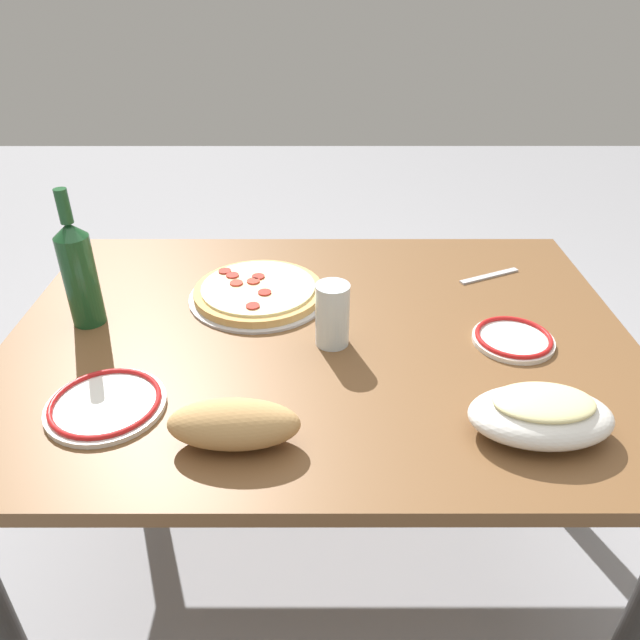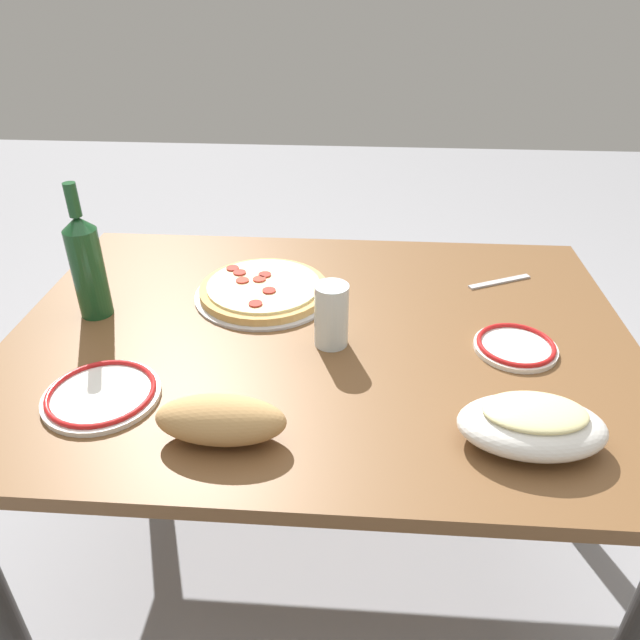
{
  "view_description": "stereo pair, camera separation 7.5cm",
  "coord_description": "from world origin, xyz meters",
  "px_view_note": "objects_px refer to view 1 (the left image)",
  "views": [
    {
      "loc": [
        0.0,
        1.07,
        1.4
      ],
      "look_at": [
        0.0,
        0.0,
        0.74
      ],
      "focal_mm": 33.69,
      "sensor_mm": 36.0,
      "label": 1
    },
    {
      "loc": [
        -0.07,
        1.07,
        1.4
      ],
      "look_at": [
        0.0,
        0.0,
        0.74
      ],
      "focal_mm": 33.69,
      "sensor_mm": 36.0,
      "label": 2
    }
  ],
  "objects_px": {
    "water_glass": "(333,315)",
    "side_plate_far": "(514,339)",
    "wine_bottle": "(79,272)",
    "bread_loaf": "(234,424)",
    "side_plate_near": "(106,404)",
    "pepperoni_pizza": "(259,292)",
    "dining_table": "(320,372)",
    "baked_pasta_dish": "(542,414)"
  },
  "relations": [
    {
      "from": "pepperoni_pizza",
      "to": "water_glass",
      "type": "height_order",
      "value": "water_glass"
    },
    {
      "from": "dining_table",
      "to": "baked_pasta_dish",
      "type": "bearing_deg",
      "value": 139.43
    },
    {
      "from": "water_glass",
      "to": "side_plate_far",
      "type": "bearing_deg",
      "value": -179.78
    },
    {
      "from": "pepperoni_pizza",
      "to": "bread_loaf",
      "type": "bearing_deg",
      "value": 90.51
    },
    {
      "from": "wine_bottle",
      "to": "water_glass",
      "type": "xyz_separation_m",
      "value": [
        -0.53,
        0.08,
        -0.05
      ]
    },
    {
      "from": "dining_table",
      "to": "water_glass",
      "type": "xyz_separation_m",
      "value": [
        -0.03,
        0.04,
        0.17
      ]
    },
    {
      "from": "bread_loaf",
      "to": "side_plate_near",
      "type": "bearing_deg",
      "value": -20.59
    },
    {
      "from": "bread_loaf",
      "to": "water_glass",
      "type": "bearing_deg",
      "value": -118.8
    },
    {
      "from": "side_plate_far",
      "to": "water_glass",
      "type": "bearing_deg",
      "value": 0.22
    },
    {
      "from": "dining_table",
      "to": "bread_loaf",
      "type": "xyz_separation_m",
      "value": [
        0.14,
        0.34,
        0.15
      ]
    },
    {
      "from": "pepperoni_pizza",
      "to": "wine_bottle",
      "type": "xyz_separation_m",
      "value": [
        0.36,
        0.11,
        0.11
      ]
    },
    {
      "from": "baked_pasta_dish",
      "to": "bread_loaf",
      "type": "relative_size",
      "value": 1.11
    },
    {
      "from": "wine_bottle",
      "to": "baked_pasta_dish",
      "type": "bearing_deg",
      "value": 157.68
    },
    {
      "from": "water_glass",
      "to": "side_plate_far",
      "type": "xyz_separation_m",
      "value": [
        -0.37,
        -0.0,
        -0.06
      ]
    },
    {
      "from": "side_plate_far",
      "to": "baked_pasta_dish",
      "type": "bearing_deg",
      "value": 82.7
    },
    {
      "from": "wine_bottle",
      "to": "side_plate_near",
      "type": "height_order",
      "value": "wine_bottle"
    },
    {
      "from": "pepperoni_pizza",
      "to": "water_glass",
      "type": "distance_m",
      "value": 0.26
    },
    {
      "from": "dining_table",
      "to": "wine_bottle",
      "type": "xyz_separation_m",
      "value": [
        0.5,
        -0.04,
        0.23
      ]
    },
    {
      "from": "dining_table",
      "to": "baked_pasta_dish",
      "type": "relative_size",
      "value": 5.49
    },
    {
      "from": "baked_pasta_dish",
      "to": "bread_loaf",
      "type": "bearing_deg",
      "value": 2.94
    },
    {
      "from": "pepperoni_pizza",
      "to": "dining_table",
      "type": "bearing_deg",
      "value": 133.32
    },
    {
      "from": "baked_pasta_dish",
      "to": "water_glass",
      "type": "height_order",
      "value": "water_glass"
    },
    {
      "from": "side_plate_far",
      "to": "bread_loaf",
      "type": "relative_size",
      "value": 0.77
    },
    {
      "from": "pepperoni_pizza",
      "to": "wine_bottle",
      "type": "relative_size",
      "value": 1.08
    },
    {
      "from": "water_glass",
      "to": "bread_loaf",
      "type": "height_order",
      "value": "water_glass"
    },
    {
      "from": "dining_table",
      "to": "pepperoni_pizza",
      "type": "height_order",
      "value": "pepperoni_pizza"
    },
    {
      "from": "dining_table",
      "to": "baked_pasta_dish",
      "type": "xyz_separation_m",
      "value": [
        -0.37,
        0.31,
        0.15
      ]
    },
    {
      "from": "baked_pasta_dish",
      "to": "side_plate_near",
      "type": "xyz_separation_m",
      "value": [
        0.74,
        -0.06,
        -0.03
      ]
    },
    {
      "from": "dining_table",
      "to": "side_plate_near",
      "type": "height_order",
      "value": "side_plate_near"
    },
    {
      "from": "dining_table",
      "to": "side_plate_far",
      "type": "bearing_deg",
      "value": 174.43
    },
    {
      "from": "wine_bottle",
      "to": "side_plate_near",
      "type": "xyz_separation_m",
      "value": [
        -0.12,
        0.29,
        -0.11
      ]
    },
    {
      "from": "pepperoni_pizza",
      "to": "side_plate_near",
      "type": "xyz_separation_m",
      "value": [
        0.24,
        0.4,
        -0.01
      ]
    },
    {
      "from": "wine_bottle",
      "to": "bread_loaf",
      "type": "height_order",
      "value": "wine_bottle"
    },
    {
      "from": "baked_pasta_dish",
      "to": "water_glass",
      "type": "bearing_deg",
      "value": -38.72
    },
    {
      "from": "baked_pasta_dish",
      "to": "water_glass",
      "type": "relative_size",
      "value": 1.78
    },
    {
      "from": "water_glass",
      "to": "bread_loaf",
      "type": "distance_m",
      "value": 0.34
    },
    {
      "from": "wine_bottle",
      "to": "pepperoni_pizza",
      "type": "bearing_deg",
      "value": -163.24
    },
    {
      "from": "pepperoni_pizza",
      "to": "side_plate_near",
      "type": "distance_m",
      "value": 0.46
    },
    {
      "from": "water_glass",
      "to": "bread_loaf",
      "type": "bearing_deg",
      "value": 61.2
    },
    {
      "from": "pepperoni_pizza",
      "to": "bread_loaf",
      "type": "xyz_separation_m",
      "value": [
        -0.0,
        0.49,
        0.03
      ]
    },
    {
      "from": "wine_bottle",
      "to": "bread_loaf",
      "type": "xyz_separation_m",
      "value": [
        -0.36,
        0.38,
        -0.08
      ]
    },
    {
      "from": "wine_bottle",
      "to": "water_glass",
      "type": "distance_m",
      "value": 0.54
    }
  ]
}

